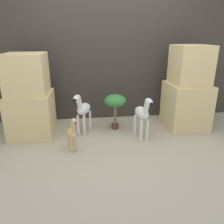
% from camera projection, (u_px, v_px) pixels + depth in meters
% --- Properties ---
extents(ground_plane, '(14.00, 14.00, 0.00)m').
position_uv_depth(ground_plane, '(117.00, 150.00, 3.00)').
color(ground_plane, '#B2A88E').
extents(wall_back, '(6.40, 0.08, 2.20)m').
position_uv_depth(wall_back, '(107.00, 58.00, 3.83)').
color(wall_back, '#38332D').
rests_on(wall_back, ground_plane).
extents(rock_pillar_left, '(0.64, 0.67, 1.25)m').
position_uv_depth(rock_pillar_left, '(30.00, 98.00, 3.28)').
color(rock_pillar_left, '#DBC184').
rests_on(rock_pillar_left, ground_plane).
extents(rock_pillar_right, '(0.64, 0.67, 1.35)m').
position_uv_depth(rock_pillar_right, '(187.00, 92.00, 3.55)').
color(rock_pillar_right, '#DBC184').
rests_on(rock_pillar_right, ground_plane).
extents(zebra_right, '(0.22, 0.48, 0.67)m').
position_uv_depth(zebra_right, '(143.00, 113.00, 3.22)').
color(zebra_right, white).
rests_on(zebra_right, ground_plane).
extents(zebra_left, '(0.31, 0.47, 0.67)m').
position_uv_depth(zebra_left, '(83.00, 109.00, 3.38)').
color(zebra_left, white).
rests_on(zebra_left, ground_plane).
extents(giraffe_figurine, '(0.19, 0.35, 0.51)m').
position_uv_depth(giraffe_figurine, '(72.00, 132.00, 2.89)').
color(giraffe_figurine, tan).
rests_on(giraffe_figurine, ground_plane).
extents(potted_palm_front, '(0.35, 0.35, 0.59)m').
position_uv_depth(potted_palm_front, '(115.00, 102.00, 3.52)').
color(potted_palm_front, '#513323').
rests_on(potted_palm_front, ground_plane).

